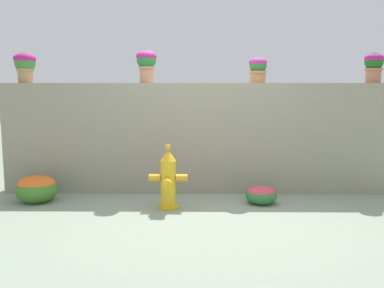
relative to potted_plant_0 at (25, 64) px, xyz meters
name	(u,v)px	position (x,y,z in m)	size (l,w,h in m)	color
ground_plane	(201,210)	(2.40, -0.96, -1.76)	(24.00, 24.00, 0.00)	gray
stone_wall	(201,138)	(2.40, 0.00, -1.01)	(5.38, 0.37, 1.50)	gray
potted_plant_0	(25,64)	(0.00, 0.00, 0.00)	(0.30, 0.30, 0.42)	#AC8152
potted_plant_1	(146,62)	(1.66, -0.03, 0.02)	(0.28, 0.28, 0.44)	tan
potted_plant_2	(258,68)	(3.17, 0.01, -0.05)	(0.25, 0.25, 0.36)	#BA774B
potted_plant_3	(374,64)	(4.72, -0.02, -0.01)	(0.26, 0.26, 0.41)	#AD6A4A
fire_hydrant	(168,180)	(2.00, -0.88, -1.41)	(0.46, 0.37, 0.77)	gold
flower_bush_left	(261,194)	(3.15, -0.66, -1.64)	(0.39, 0.35, 0.23)	#317438
flower_bush_right	(37,188)	(0.32, -0.61, -1.58)	(0.53, 0.47, 0.35)	#3E7829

